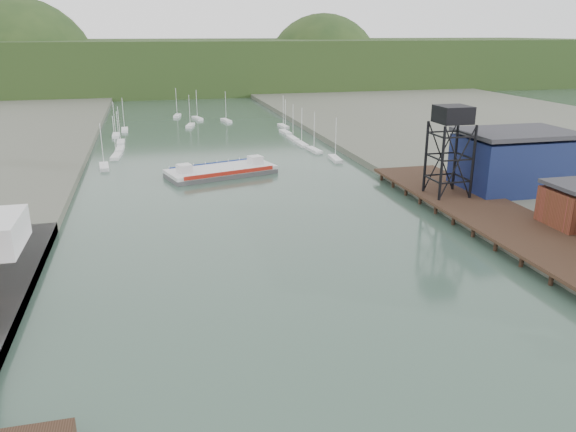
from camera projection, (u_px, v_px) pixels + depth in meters
name	position (u px, v px, depth m)	size (l,w,h in m)	color
east_pier	(497.00, 216.00, 90.84)	(14.00, 70.00, 2.45)	black
lift_tower	(453.00, 120.00, 98.06)	(6.50, 6.50, 16.00)	black
blue_shed	(515.00, 161.00, 106.02)	(20.50, 14.50, 11.30)	#0D1B3B
marina_sailboats	(207.00, 136.00, 169.02)	(57.71, 92.65, 0.90)	silver
distant_hills	(168.00, 69.00, 315.08)	(500.00, 120.00, 80.00)	#1C3216
chain_ferry	(221.00, 171.00, 124.46)	(25.32, 15.59, 3.40)	#4F4F52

